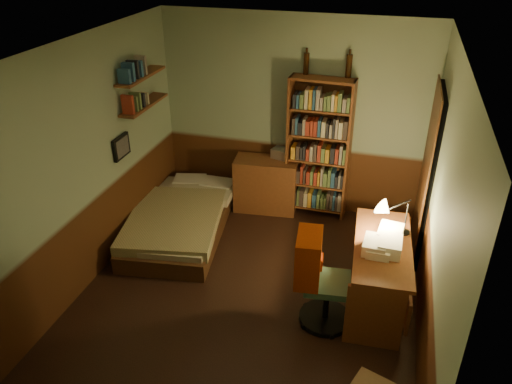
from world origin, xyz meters
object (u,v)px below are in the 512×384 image
(mini_stereo, at_px, (282,153))
(desk_lamp, at_px, (408,207))
(bookshelf, at_px, (318,150))
(office_chair, at_px, (327,287))
(dresser, at_px, (266,184))
(desk, at_px, (379,273))
(bed, at_px, (180,211))

(mini_stereo, bearing_deg, desk_lamp, -24.22)
(bookshelf, relative_size, office_chair, 2.19)
(dresser, bearing_deg, bookshelf, 1.15)
(dresser, distance_m, bookshelf, 0.89)
(dresser, xyz_separation_m, desk, (1.62, -1.55, -0.01))
(desk_lamp, bearing_deg, mini_stereo, 147.92)
(dresser, bearing_deg, mini_stereo, 28.52)
(desk, bearing_deg, bed, 161.20)
(dresser, xyz_separation_m, bookshelf, (0.68, 0.08, 0.57))
(bookshelf, distance_m, desk, 1.97)
(desk, bearing_deg, desk_lamp, 51.91)
(bed, distance_m, office_chair, 2.34)
(bookshelf, xyz_separation_m, desk_lamp, (1.13, -1.36, 0.09))
(bed, distance_m, dresser, 1.24)
(mini_stereo, distance_m, bookshelf, 0.51)
(mini_stereo, relative_size, office_chair, 0.28)
(bookshelf, bearing_deg, bed, -145.37)
(dresser, xyz_separation_m, mini_stereo, (0.18, 0.12, 0.44))
(mini_stereo, bearing_deg, desk, -32.84)
(bed, relative_size, office_chair, 2.28)
(bed, relative_size, desk, 1.45)
(mini_stereo, bearing_deg, office_chair, -48.85)
(office_chair, bearing_deg, dresser, 113.60)
(bed, xyz_separation_m, office_chair, (2.05, -1.13, 0.14))
(desk, relative_size, desk_lamp, 2.18)
(bed, distance_m, desk, 2.61)
(desk, bearing_deg, dresser, 132.79)
(desk_lamp, distance_m, office_chair, 1.14)
(bed, bearing_deg, bookshelf, 23.07)
(bed, height_order, office_chair, office_chair)
(desk_lamp, bearing_deg, dresser, 153.45)
(bed, relative_size, bookshelf, 1.04)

